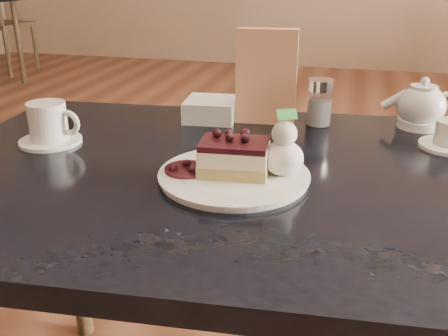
% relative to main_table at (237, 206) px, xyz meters
% --- Properties ---
extents(main_table, '(1.26, 0.90, 0.75)m').
position_rel_main_table_xyz_m(main_table, '(0.00, 0.00, 0.00)').
color(main_table, black).
rests_on(main_table, ground).
extents(dessert_plate, '(0.26, 0.26, 0.01)m').
position_rel_main_table_xyz_m(dessert_plate, '(0.00, -0.05, 0.08)').
color(dessert_plate, white).
rests_on(dessert_plate, main_table).
extents(cheesecake_slice, '(0.13, 0.09, 0.06)m').
position_rel_main_table_xyz_m(cheesecake_slice, '(0.00, -0.05, 0.12)').
color(cheesecake_slice, '#E3CD84').
rests_on(cheesecake_slice, dessert_plate).
extents(whipped_cream, '(0.07, 0.07, 0.06)m').
position_rel_main_table_xyz_m(whipped_cream, '(0.09, -0.03, 0.12)').
color(whipped_cream, white).
rests_on(whipped_cream, dessert_plate).
extents(berry_sauce, '(0.08, 0.08, 0.01)m').
position_rel_main_table_xyz_m(berry_sauce, '(-0.08, -0.06, 0.09)').
color(berry_sauce, black).
rests_on(berry_sauce, dessert_plate).
extents(coffee_set, '(0.14, 0.13, 0.09)m').
position_rel_main_table_xyz_m(coffee_set, '(-0.42, 0.04, 0.12)').
color(coffee_set, white).
rests_on(coffee_set, main_table).
extents(tea_set, '(0.21, 0.24, 0.11)m').
position_rel_main_table_xyz_m(tea_set, '(0.36, 0.32, 0.12)').
color(tea_set, white).
rests_on(tea_set, main_table).
extents(menu_card, '(0.14, 0.04, 0.22)m').
position_rel_main_table_xyz_m(menu_card, '(-0.00, 0.30, 0.19)').
color(menu_card, beige).
rests_on(menu_card, main_table).
extents(sugar_shaker, '(0.06, 0.06, 0.11)m').
position_rel_main_table_xyz_m(sugar_shaker, '(0.12, 0.30, 0.13)').
color(sugar_shaker, white).
rests_on(sugar_shaker, main_table).
extents(napkin_stack, '(0.13, 0.13, 0.05)m').
position_rel_main_table_xyz_m(napkin_stack, '(-0.13, 0.29, 0.10)').
color(napkin_stack, white).
rests_on(napkin_stack, main_table).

